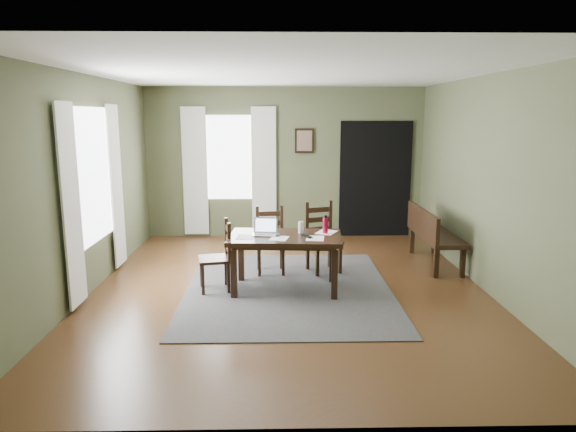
{
  "coord_description": "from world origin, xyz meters",
  "views": [
    {
      "loc": [
        -0.14,
        -6.3,
        2.2
      ],
      "look_at": [
        0.0,
        0.3,
        0.9
      ],
      "focal_mm": 32.0,
      "sensor_mm": 36.0,
      "label": 1
    }
  ],
  "objects_px": {
    "chair_back_left": "(270,241)",
    "bench": "(431,231)",
    "chair_end": "(218,257)",
    "chair_back_right": "(322,238)",
    "laptop": "(265,230)",
    "dining_table": "(285,242)",
    "water_bottle": "(325,225)"
  },
  "relations": [
    {
      "from": "bench",
      "to": "dining_table",
      "type": "bearing_deg",
      "value": 116.73
    },
    {
      "from": "chair_back_right",
      "to": "laptop",
      "type": "distance_m",
      "value": 1.12
    },
    {
      "from": "laptop",
      "to": "chair_back_right",
      "type": "bearing_deg",
      "value": 49.52
    },
    {
      "from": "chair_back_left",
      "to": "chair_back_right",
      "type": "xyz_separation_m",
      "value": [
        0.74,
        0.04,
        0.03
      ]
    },
    {
      "from": "dining_table",
      "to": "bench",
      "type": "height_order",
      "value": "bench"
    },
    {
      "from": "dining_table",
      "to": "chair_back_right",
      "type": "height_order",
      "value": "chair_back_right"
    },
    {
      "from": "bench",
      "to": "laptop",
      "type": "xyz_separation_m",
      "value": [
        -2.44,
        -1.03,
        0.26
      ]
    },
    {
      "from": "chair_end",
      "to": "chair_back_right",
      "type": "height_order",
      "value": "chair_back_right"
    },
    {
      "from": "chair_back_left",
      "to": "bench",
      "type": "distance_m",
      "value": 2.41
    },
    {
      "from": "chair_end",
      "to": "bench",
      "type": "height_order",
      "value": "chair_end"
    },
    {
      "from": "dining_table",
      "to": "water_bottle",
      "type": "height_order",
      "value": "water_bottle"
    },
    {
      "from": "chair_back_left",
      "to": "bench",
      "type": "xyz_separation_m",
      "value": [
        2.39,
        0.34,
        0.05
      ]
    },
    {
      "from": "chair_back_right",
      "to": "water_bottle",
      "type": "bearing_deg",
      "value": -111.56
    },
    {
      "from": "chair_back_left",
      "to": "laptop",
      "type": "bearing_deg",
      "value": -98.54
    },
    {
      "from": "water_bottle",
      "to": "chair_end",
      "type": "bearing_deg",
      "value": -175.65
    },
    {
      "from": "chair_back_left",
      "to": "chair_back_right",
      "type": "height_order",
      "value": "chair_back_right"
    },
    {
      "from": "chair_end",
      "to": "dining_table",
      "type": "bearing_deg",
      "value": 78.17
    },
    {
      "from": "water_bottle",
      "to": "laptop",
      "type": "bearing_deg",
      "value": -177.17
    },
    {
      "from": "chair_end",
      "to": "water_bottle",
      "type": "relative_size",
      "value": 3.81
    },
    {
      "from": "chair_back_right",
      "to": "bench",
      "type": "xyz_separation_m",
      "value": [
        1.65,
        0.3,
        0.02
      ]
    },
    {
      "from": "chair_end",
      "to": "chair_back_left",
      "type": "xyz_separation_m",
      "value": [
        0.65,
        0.76,
        0.02
      ]
    },
    {
      "from": "dining_table",
      "to": "water_bottle",
      "type": "bearing_deg",
      "value": 15.73
    },
    {
      "from": "dining_table",
      "to": "water_bottle",
      "type": "relative_size",
      "value": 6.21
    },
    {
      "from": "chair_end",
      "to": "laptop",
      "type": "xyz_separation_m",
      "value": [
        0.6,
        0.07,
        0.33
      ]
    },
    {
      "from": "chair_back_left",
      "to": "dining_table",
      "type": "bearing_deg",
      "value": -79.47
    },
    {
      "from": "chair_end",
      "to": "chair_back_right",
      "type": "distance_m",
      "value": 1.6
    },
    {
      "from": "dining_table",
      "to": "chair_back_left",
      "type": "xyz_separation_m",
      "value": [
        -0.2,
        0.76,
        -0.17
      ]
    },
    {
      "from": "chair_end",
      "to": "chair_back_right",
      "type": "bearing_deg",
      "value": 108.28
    },
    {
      "from": "laptop",
      "to": "water_bottle",
      "type": "distance_m",
      "value": 0.77
    },
    {
      "from": "chair_back_left",
      "to": "chair_end",
      "type": "bearing_deg",
      "value": -134.67
    },
    {
      "from": "chair_back_left",
      "to": "water_bottle",
      "type": "height_order",
      "value": "water_bottle"
    },
    {
      "from": "chair_back_right",
      "to": "laptop",
      "type": "xyz_separation_m",
      "value": [
        -0.79,
        -0.73,
        0.29
      ]
    }
  ]
}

